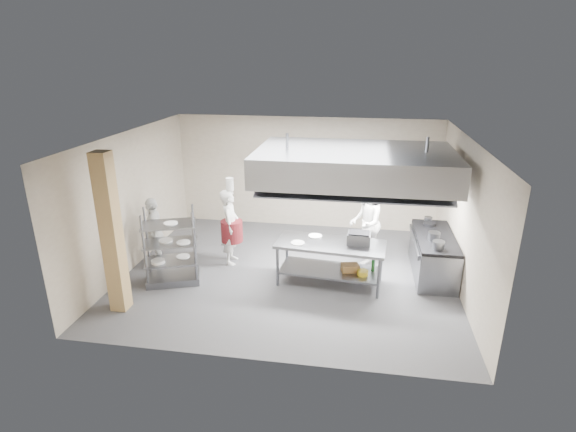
% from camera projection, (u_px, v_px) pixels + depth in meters
% --- Properties ---
extents(floor, '(7.00, 7.00, 0.00)m').
position_uv_depth(floor, '(289.00, 273.00, 9.83)').
color(floor, '#313134').
rests_on(floor, ground).
extents(ceiling, '(7.00, 7.00, 0.00)m').
position_uv_depth(ceiling, '(289.00, 137.00, 8.81)').
color(ceiling, silver).
rests_on(ceiling, wall_back).
extents(wall_back, '(7.00, 0.00, 7.00)m').
position_uv_depth(wall_back, '(306.00, 173.00, 12.11)').
color(wall_back, tan).
rests_on(wall_back, ground).
extents(wall_left, '(0.00, 6.00, 6.00)m').
position_uv_depth(wall_left, '(132.00, 200.00, 9.85)').
color(wall_left, tan).
rests_on(wall_left, ground).
extents(wall_right, '(0.00, 6.00, 6.00)m').
position_uv_depth(wall_right, '(465.00, 218.00, 8.79)').
color(wall_right, tan).
rests_on(wall_right, ground).
extents(column, '(0.30, 0.30, 3.00)m').
position_uv_depth(column, '(112.00, 234.00, 8.00)').
color(column, tan).
rests_on(column, floor).
extents(exhaust_hood, '(4.00, 2.50, 0.60)m').
position_uv_depth(exhaust_hood, '(354.00, 164.00, 9.19)').
color(exhaust_hood, gray).
rests_on(exhaust_hood, ceiling).
extents(hood_strip_a, '(1.60, 0.12, 0.04)m').
position_uv_depth(hood_strip_a, '(311.00, 178.00, 9.44)').
color(hood_strip_a, white).
rests_on(hood_strip_a, exhaust_hood).
extents(hood_strip_b, '(1.60, 0.12, 0.04)m').
position_uv_depth(hood_strip_b, '(398.00, 181.00, 9.17)').
color(hood_strip_b, white).
rests_on(hood_strip_b, exhaust_hood).
extents(wall_shelf, '(1.50, 0.28, 0.04)m').
position_uv_depth(wall_shelf, '(374.00, 177.00, 11.69)').
color(wall_shelf, gray).
rests_on(wall_shelf, wall_back).
extents(island, '(2.28, 1.12, 0.91)m').
position_uv_depth(island, '(330.00, 263.00, 9.28)').
color(island, gray).
rests_on(island, floor).
extents(island_worktop, '(2.28, 1.12, 0.06)m').
position_uv_depth(island_worktop, '(331.00, 244.00, 9.13)').
color(island_worktop, gray).
rests_on(island_worktop, island).
extents(island_undershelf, '(2.10, 1.02, 0.04)m').
position_uv_depth(island_undershelf, '(330.00, 270.00, 9.33)').
color(island_undershelf, slate).
rests_on(island_undershelf, island).
extents(pass_rack, '(1.22, 0.95, 1.61)m').
position_uv_depth(pass_rack, '(171.00, 247.00, 9.22)').
color(pass_rack, slate).
rests_on(pass_rack, floor).
extents(cooking_range, '(0.80, 2.00, 0.84)m').
position_uv_depth(cooking_range, '(433.00, 256.00, 9.69)').
color(cooking_range, slate).
rests_on(cooking_range, floor).
extents(range_top, '(0.78, 1.96, 0.06)m').
position_uv_depth(range_top, '(435.00, 237.00, 9.54)').
color(range_top, black).
rests_on(range_top, cooking_range).
extents(chef_head, '(0.50, 0.69, 1.74)m').
position_uv_depth(chef_head, '(230.00, 227.00, 10.09)').
color(chef_head, white).
rests_on(chef_head, floor).
extents(chef_line, '(0.74, 0.93, 1.89)m').
position_uv_depth(chef_line, '(365.00, 223.00, 10.12)').
color(chef_line, silver).
rests_on(chef_line, floor).
extents(chef_plating, '(0.79, 1.02, 1.61)m').
position_uv_depth(chef_plating, '(154.00, 233.00, 9.93)').
color(chef_plating, white).
rests_on(chef_plating, floor).
extents(griddle, '(0.47, 0.38, 0.23)m').
position_uv_depth(griddle, '(359.00, 238.00, 9.06)').
color(griddle, slate).
rests_on(griddle, island_worktop).
extents(wicker_basket, '(0.40, 0.32, 0.15)m').
position_uv_depth(wicker_basket, '(350.00, 268.00, 9.21)').
color(wicker_basket, olive).
rests_on(wicker_basket, island_undershelf).
extents(stockpot, '(0.25, 0.25, 0.17)m').
position_uv_depth(stockpot, '(434.00, 236.00, 9.28)').
color(stockpot, gray).
rests_on(stockpot, range_top).
extents(plate_stack, '(0.28, 0.28, 0.05)m').
position_uv_depth(plate_stack, '(172.00, 259.00, 9.31)').
color(plate_stack, white).
rests_on(plate_stack, pass_rack).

